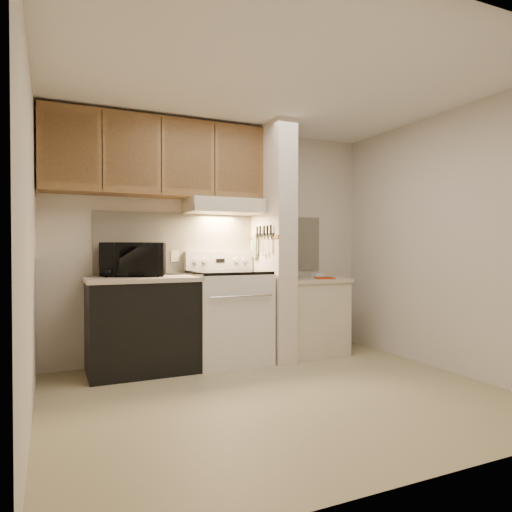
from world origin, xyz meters
TOP-DOWN VIEW (x-y plane):
  - floor at (0.00, 0.00)m, footprint 3.60×3.60m
  - ceiling at (0.00, 0.00)m, footprint 3.60×3.60m
  - wall_back at (0.00, 1.50)m, footprint 3.60×2.50m
  - wall_left at (-1.80, 0.00)m, footprint 0.02×3.00m
  - wall_right at (1.80, 0.00)m, footprint 0.02×3.00m
  - backsplash at (0.00, 1.49)m, footprint 2.60×0.02m
  - range_body at (0.00, 1.16)m, footprint 0.76×0.65m
  - oven_window at (0.00, 0.84)m, footprint 0.50×0.01m
  - oven_handle at (0.00, 0.80)m, footprint 0.65×0.02m
  - cooktop at (0.00, 1.16)m, footprint 0.74×0.64m
  - range_backguard at (0.00, 1.44)m, footprint 0.76×0.08m
  - range_display at (0.00, 1.40)m, footprint 0.10×0.01m
  - range_knob_left_outer at (-0.28, 1.40)m, footprint 0.05×0.02m
  - range_knob_left_inner at (-0.18, 1.40)m, footprint 0.05×0.02m
  - range_knob_right_inner at (0.18, 1.40)m, footprint 0.05×0.02m
  - range_knob_right_outer at (0.28, 1.40)m, footprint 0.05×0.02m
  - dishwasher_front at (-0.88, 1.17)m, footprint 1.00×0.63m
  - left_countertop at (-0.88, 1.17)m, footprint 1.04×0.67m
  - spoon_rest at (-0.48, 1.36)m, footprint 0.23×0.09m
  - teal_jar at (-0.83, 1.39)m, footprint 0.09×0.09m
  - outlet at (-0.48, 1.48)m, footprint 0.08×0.01m
  - microwave at (-0.93, 1.31)m, footprint 0.68×0.55m
  - partition_pillar at (0.51, 1.15)m, footprint 0.22×0.70m
  - pillar_trim at (0.39, 1.15)m, footprint 0.01×0.70m
  - knife_strip at (0.39, 1.10)m, footprint 0.02×0.42m
  - knife_blade_a at (0.38, 0.94)m, footprint 0.01×0.03m
  - knife_handle_a at (0.38, 0.93)m, footprint 0.02×0.02m
  - knife_blade_b at (0.38, 1.03)m, footprint 0.01×0.04m
  - knife_handle_b at (0.38, 1.01)m, footprint 0.02×0.02m
  - knife_blade_c at (0.38, 1.10)m, footprint 0.01×0.04m
  - knife_handle_c at (0.38, 1.09)m, footprint 0.02×0.02m
  - knife_blade_d at (0.38, 1.18)m, footprint 0.01×0.04m
  - knife_handle_d at (0.38, 1.18)m, footprint 0.02×0.02m
  - knife_blade_e at (0.38, 1.27)m, footprint 0.01×0.04m
  - knife_handle_e at (0.38, 1.26)m, footprint 0.02×0.02m
  - oven_mitt at (0.38, 1.32)m, footprint 0.03×0.10m
  - right_cab_base at (0.97, 1.15)m, footprint 0.70×0.60m
  - right_countertop at (0.97, 1.15)m, footprint 0.74×0.64m
  - red_folder at (1.07, 1.00)m, footprint 0.29×0.33m
  - white_box at (1.19, 1.33)m, footprint 0.15×0.12m
  - range_hood at (0.00, 1.28)m, footprint 0.78×0.44m
  - hood_lip at (0.00, 1.07)m, footprint 0.78×0.04m
  - upper_cabinets at (-0.69, 1.32)m, footprint 2.18×0.33m
  - cab_door_a at (-1.51, 1.17)m, footprint 0.46×0.01m
  - cab_gap_a at (-1.23, 1.16)m, footprint 0.01×0.01m
  - cab_door_b at (-0.96, 1.17)m, footprint 0.46×0.01m
  - cab_gap_b at (-0.69, 1.16)m, footprint 0.01×0.01m
  - cab_door_c at (-0.42, 1.17)m, footprint 0.46×0.01m
  - cab_gap_c at (-0.14, 1.16)m, footprint 0.01×0.01m
  - cab_door_d at (0.13, 1.17)m, footprint 0.46×0.01m

SIDE VIEW (x-z plane):
  - floor at x=0.00m, z-range 0.00..0.00m
  - right_cab_base at x=0.97m, z-range 0.00..0.81m
  - dishwasher_front at x=-0.88m, z-range 0.00..0.87m
  - range_body at x=0.00m, z-range 0.00..0.92m
  - oven_window at x=0.00m, z-range 0.35..0.65m
  - oven_handle at x=0.00m, z-range 0.71..0.73m
  - right_countertop at x=0.97m, z-range 0.81..0.85m
  - red_folder at x=1.07m, z-range 0.85..0.86m
  - white_box at x=1.19m, z-range 0.85..0.89m
  - left_countertop at x=-0.88m, z-range 0.87..0.91m
  - spoon_rest at x=-0.48m, z-range 0.91..0.93m
  - cooktop at x=0.00m, z-range 0.92..0.95m
  - teal_jar at x=-0.83m, z-range 0.91..1.00m
  - range_backguard at x=0.00m, z-range 0.95..1.15m
  - range_display at x=0.00m, z-range 1.03..1.07m
  - range_knob_left_outer at x=-0.28m, z-range 1.03..1.07m
  - range_knob_left_inner at x=-0.18m, z-range 1.03..1.07m
  - range_knob_right_inner at x=0.18m, z-range 1.03..1.07m
  - range_knob_right_outer at x=0.28m, z-range 1.03..1.07m
  - microwave at x=-0.93m, z-range 0.91..1.24m
  - outlet at x=-0.48m, z-range 1.04..1.16m
  - knife_blade_c at x=0.38m, z-range 1.10..1.30m
  - oven_mitt at x=0.38m, z-range 1.08..1.33m
  - knife_blade_b at x=0.38m, z-range 1.12..1.30m
  - knife_blade_e at x=0.38m, z-range 1.12..1.30m
  - knife_blade_a at x=0.38m, z-range 1.14..1.30m
  - knife_blade_d at x=0.38m, z-range 1.14..1.30m
  - backsplash at x=0.00m, z-range 0.92..1.55m
  - wall_back at x=0.00m, z-range 1.24..1.26m
  - wall_left at x=-1.80m, z-range 0.00..2.50m
  - wall_right at x=1.80m, z-range 0.00..2.50m
  - partition_pillar at x=0.51m, z-range 0.00..2.50m
  - pillar_trim at x=0.39m, z-range 1.28..1.32m
  - knife_strip at x=0.39m, z-range 1.30..1.34m
  - knife_handle_a at x=0.38m, z-range 1.32..1.42m
  - knife_handle_b at x=0.38m, z-range 1.32..1.42m
  - knife_handle_c at x=0.38m, z-range 1.32..1.42m
  - knife_handle_d at x=0.38m, z-range 1.32..1.42m
  - knife_handle_e at x=0.38m, z-range 1.32..1.42m
  - hood_lip at x=0.00m, z-range 1.55..1.61m
  - range_hood at x=0.00m, z-range 1.55..1.70m
  - upper_cabinets at x=-0.69m, z-range 1.70..2.47m
  - cab_door_a at x=-1.51m, z-range 1.77..2.40m
  - cab_gap_a at x=-1.23m, z-range 1.72..2.45m
  - cab_door_b at x=-0.96m, z-range 1.77..2.40m
  - cab_gap_b at x=-0.69m, z-range 1.72..2.45m
  - cab_door_c at x=-0.42m, z-range 1.77..2.40m
  - cab_gap_c at x=-0.14m, z-range 1.72..2.45m
  - cab_door_d at x=0.13m, z-range 1.77..2.40m
  - ceiling at x=0.00m, z-range 2.50..2.50m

